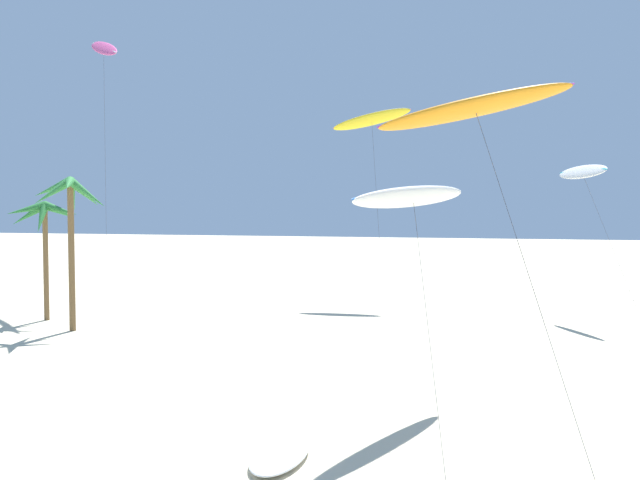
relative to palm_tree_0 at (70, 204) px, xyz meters
The scene contains 8 objects.
palm_tree_0 is the anchor object (origin of this frame).
palm_tree_1 5.03m from the palm_tree_0, 139.73° to the left, with size 4.66×4.36×7.54m.
flying_kite_0 28.05m from the palm_tree_0, 33.14° to the right, with size 6.50×7.47×11.65m.
flying_kite_1 31.36m from the palm_tree_0, 20.93° to the left, with size 4.49×9.99×9.95m.
flying_kite_3 16.48m from the palm_tree_0, 109.04° to the left, with size 6.10×7.84×20.10m.
flying_kite_5 24.52m from the palm_tree_0, 30.55° to the right, with size 3.87×11.08×8.42m.
flying_kite_7 23.49m from the palm_tree_0, 49.15° to the left, with size 5.92×9.28×14.79m.
grounded_kite_1 26.76m from the palm_tree_0, 46.04° to the right, with size 1.63×3.85×0.36m.
Camera 1 is at (6.34, 0.16, 7.72)m, focal length 43.24 mm.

